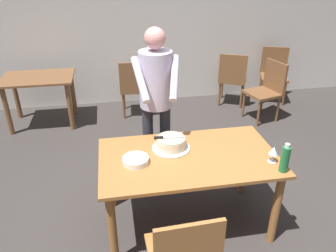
{
  "coord_description": "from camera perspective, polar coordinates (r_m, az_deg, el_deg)",
  "views": [
    {
      "loc": [
        -0.59,
        -2.31,
        2.28
      ],
      "look_at": [
        -0.13,
        0.3,
        0.9
      ],
      "focal_mm": 34.98,
      "sensor_mm": 36.0,
      "label": 1
    }
  ],
  "objects": [
    {
      "name": "ground_plane",
      "position": [
        3.3,
        3.22,
        -16.25
      ],
      "size": [
        14.0,
        14.0,
        0.0
      ],
      "primitive_type": "plane",
      "color": "#383330"
    },
    {
      "name": "back_wall",
      "position": [
        5.55,
        -4.06,
        17.82
      ],
      "size": [
        10.0,
        0.12,
        2.7
      ],
      "primitive_type": "cube",
      "color": "beige",
      "rests_on": "ground_plane"
    },
    {
      "name": "main_dining_table",
      "position": [
        2.9,
        3.55,
        -7.1
      ],
      "size": [
        1.53,
        0.87,
        0.75
      ],
      "color": "#9E6633",
      "rests_on": "ground_plane"
    },
    {
      "name": "cake_on_platter",
      "position": [
        2.91,
        0.52,
        -3.07
      ],
      "size": [
        0.34,
        0.34,
        0.11
      ],
      "color": "silver",
      "rests_on": "main_dining_table"
    },
    {
      "name": "cake_knife",
      "position": [
        2.87,
        -0.9,
        -2.02
      ],
      "size": [
        0.27,
        0.05,
        0.02
      ],
      "color": "silver",
      "rests_on": "cake_on_platter"
    },
    {
      "name": "plate_stack",
      "position": [
        2.74,
        -5.68,
        -5.96
      ],
      "size": [
        0.22,
        0.22,
        0.05
      ],
      "color": "white",
      "rests_on": "main_dining_table"
    },
    {
      "name": "wine_glass_near",
      "position": [
        2.84,
        17.91,
        -4.18
      ],
      "size": [
        0.08,
        0.08,
        0.14
      ],
      "color": "silver",
      "rests_on": "main_dining_table"
    },
    {
      "name": "water_bottle",
      "position": [
        2.74,
        19.71,
        -5.39
      ],
      "size": [
        0.07,
        0.07,
        0.25
      ],
      "color": "#1E6B38",
      "rests_on": "main_dining_table"
    },
    {
      "name": "person_cutting_cake",
      "position": [
        3.22,
        -2.12,
        5.53
      ],
      "size": [
        0.47,
        0.56,
        1.72
      ],
      "color": "#2D2D38",
      "rests_on": "ground_plane"
    },
    {
      "name": "background_table",
      "position": [
        5.15,
        -21.49,
        6.26
      ],
      "size": [
        1.0,
        0.7,
        0.74
      ],
      "color": "brown",
      "rests_on": "ground_plane"
    },
    {
      "name": "background_chair_0",
      "position": [
        5.12,
        -5.86,
        6.95
      ],
      "size": [
        0.47,
        0.47,
        0.9
      ],
      "color": "brown",
      "rests_on": "ground_plane"
    },
    {
      "name": "background_chair_1",
      "position": [
        5.21,
        16.84,
        6.22
      ],
      "size": [
        0.54,
        0.54,
        0.9
      ],
      "color": "brown",
      "rests_on": "ground_plane"
    },
    {
      "name": "background_chair_2",
      "position": [
        5.6,
        11.17,
        8.37
      ],
      "size": [
        0.59,
        0.59,
        0.9
      ],
      "color": "brown",
      "rests_on": "ground_plane"
    },
    {
      "name": "background_chair_3",
      "position": [
        6.02,
        17.96,
        8.89
      ],
      "size": [
        0.56,
        0.56,
        0.9
      ],
      "color": "brown",
      "rests_on": "ground_plane"
    }
  ]
}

